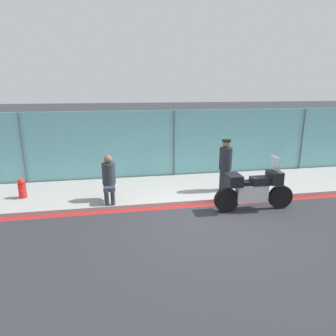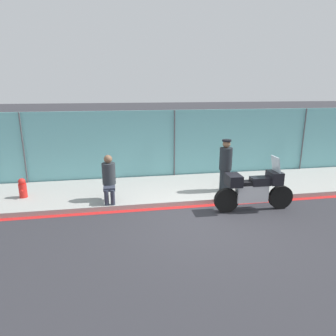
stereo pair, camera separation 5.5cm
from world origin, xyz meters
name	(u,v)px [view 1 (the left image)]	position (x,y,z in m)	size (l,w,h in m)	color
ground_plane	(204,222)	(0.00, 0.00, 0.00)	(120.00, 120.00, 0.00)	#2D2D33
sidewalk	(182,188)	(0.00, 2.44, 0.07)	(38.13, 2.66, 0.14)	#9E9E99
curb_paint_stripe	(193,206)	(0.00, 1.02, 0.00)	(38.13, 0.18, 0.01)	red
storefront_fence	(173,145)	(0.00, 3.87, 1.26)	(36.22, 0.17, 2.52)	#6BB2B7
motorcycle	(254,189)	(1.56, 0.49, 0.61)	(2.25, 0.53, 1.51)	black
officer_standing	(225,165)	(1.23, 1.82, 0.97)	(0.39, 0.39, 1.63)	#1E2328
person_seated_on_curb	(109,176)	(-2.33, 1.58, 0.87)	(0.38, 0.68, 1.33)	#2D3342
fire_hydrant	(22,188)	(-4.86, 2.28, 0.43)	(0.22, 0.28, 0.59)	red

